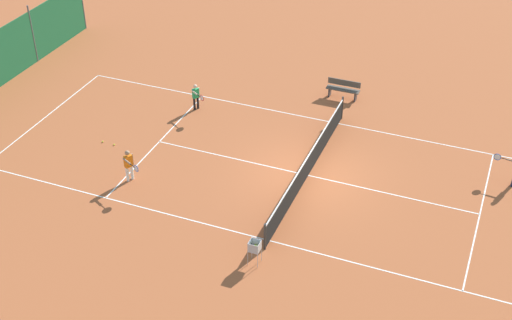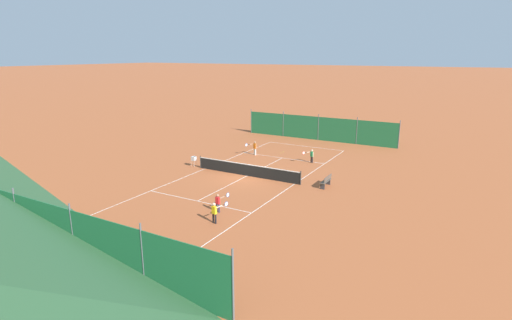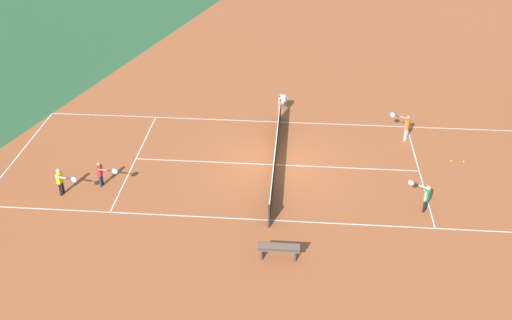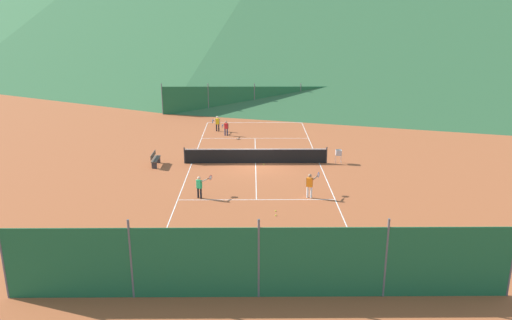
# 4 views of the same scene
# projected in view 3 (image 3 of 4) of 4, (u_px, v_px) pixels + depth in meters

# --- Properties ---
(ground_plane) EXTENTS (600.00, 600.00, 0.00)m
(ground_plane) POSITION_uv_depth(u_px,v_px,m) (275.00, 165.00, 26.97)
(ground_plane) COLOR #A8542D
(court_line_markings) EXTENTS (8.25, 23.85, 0.01)m
(court_line_markings) POSITION_uv_depth(u_px,v_px,m) (275.00, 165.00, 26.97)
(court_line_markings) COLOR white
(court_line_markings) RESTS_ON ground
(tennis_net) EXTENTS (9.18, 0.08, 1.06)m
(tennis_net) POSITION_uv_depth(u_px,v_px,m) (275.00, 155.00, 26.70)
(tennis_net) COLOR #2D2D2D
(tennis_net) RESTS_ON ground
(player_near_baseline) EXTENTS (0.58, 0.99, 1.24)m
(player_near_baseline) POSITION_uv_depth(u_px,v_px,m) (61.00, 180.00, 24.62)
(player_near_baseline) COLOR black
(player_near_baseline) RESTS_ON ground
(player_near_service) EXTENTS (0.82, 0.94, 1.32)m
(player_near_service) POSITION_uv_depth(u_px,v_px,m) (406.00, 126.00, 28.52)
(player_near_service) COLOR white
(player_near_service) RESTS_ON ground
(player_far_service) EXTENTS (0.47, 0.96, 1.16)m
(player_far_service) POSITION_uv_depth(u_px,v_px,m) (101.00, 172.00, 25.19)
(player_far_service) COLOR #23284C
(player_far_service) RESTS_ON ground
(player_far_baseline) EXTENTS (0.81, 0.84, 1.20)m
(player_far_baseline) POSITION_uv_depth(u_px,v_px,m) (426.00, 196.00, 23.68)
(player_far_baseline) COLOR black
(player_far_baseline) RESTS_ON ground
(tennis_ball_service_box) EXTENTS (0.07, 0.07, 0.07)m
(tennis_ball_service_box) POSITION_uv_depth(u_px,v_px,m) (464.00, 162.00, 27.13)
(tennis_ball_service_box) COLOR #CCE033
(tennis_ball_service_box) RESTS_ON ground
(tennis_ball_by_net_left) EXTENTS (0.07, 0.07, 0.07)m
(tennis_ball_by_net_left) POSITION_uv_depth(u_px,v_px,m) (451.00, 161.00, 27.19)
(tennis_ball_by_net_left) COLOR #CCE033
(tennis_ball_by_net_left) RESTS_ON ground
(tennis_ball_alley_right) EXTENTS (0.07, 0.07, 0.07)m
(tennis_ball_alley_right) POSITION_uv_depth(u_px,v_px,m) (283.00, 158.00, 27.37)
(tennis_ball_alley_right) COLOR #CCE033
(tennis_ball_alley_right) RESTS_ON ground
(ball_hopper) EXTENTS (0.36, 0.36, 0.89)m
(ball_hopper) POSITION_uv_depth(u_px,v_px,m) (282.00, 100.00, 31.10)
(ball_hopper) COLOR #B7B7BC
(ball_hopper) RESTS_ON ground
(courtside_bench) EXTENTS (0.36, 1.50, 0.84)m
(courtside_bench) POSITION_uv_depth(u_px,v_px,m) (279.00, 249.00, 21.32)
(courtside_bench) COLOR #51473D
(courtside_bench) RESTS_ON ground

